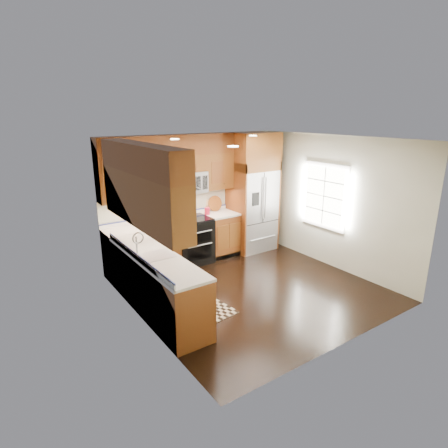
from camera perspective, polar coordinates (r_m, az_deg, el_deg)
ground at (r=6.75m, az=4.19°, el=-9.79°), size 4.00×4.00×0.00m
wall_back at (r=7.89m, az=-4.70°, el=4.15°), size 4.00×0.02×2.60m
wall_left at (r=5.31m, az=-12.65°, el=-2.46°), size 0.02×4.00×2.60m
wall_right at (r=7.66m, az=16.21°, el=3.16°), size 0.02×4.00×2.60m
window at (r=7.75m, az=15.03°, el=4.16°), size 0.04×1.10×1.30m
base_cabinets at (r=6.67m, az=-8.99°, el=-6.06°), size 2.85×3.00×0.90m
countertop at (r=6.66m, az=-8.51°, el=-1.75°), size 2.86×3.01×0.04m
upper_cabinets at (r=6.44m, az=-9.72°, el=7.69°), size 2.85×3.00×1.15m
range at (r=7.72m, az=-4.93°, el=-2.55°), size 0.76×0.67×0.95m
microwave at (r=7.53m, az=-5.65°, el=6.31°), size 0.76×0.40×0.42m
refrigerator at (r=8.31m, az=4.41°, el=4.82°), size 0.98×0.75×2.60m
sink_faucet at (r=5.71m, az=-10.86°, el=-4.27°), size 0.54×0.44×0.37m
rug at (r=6.26m, az=-5.46°, el=-12.01°), size 1.07×1.59×0.01m
knife_block at (r=7.32m, az=-11.83°, el=0.93°), size 0.15×0.18×0.30m
utensil_crock at (r=7.84m, az=-2.58°, el=2.22°), size 0.15×0.15×0.31m
cutting_board at (r=8.16m, az=-1.38°, el=2.10°), size 0.34×0.34×0.02m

